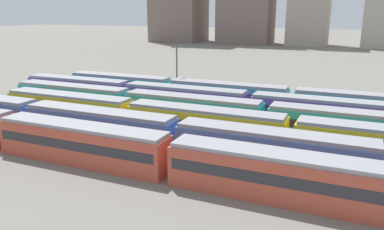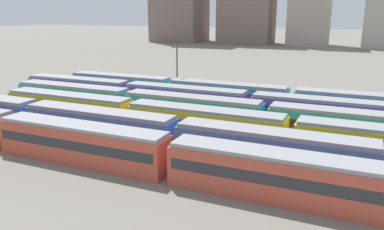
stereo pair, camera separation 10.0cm
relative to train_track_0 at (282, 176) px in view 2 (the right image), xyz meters
name	(u,v)px [view 2 (the right image)]	position (x,y,z in m)	size (l,w,h in m)	color
ground_plane	(89,118)	(-28.39, 13.00, -1.90)	(600.00, 600.00, 0.00)	slate
train_track_0	(282,176)	(0.00, 0.00, 0.00)	(93.60, 3.06, 3.75)	#BC4C38
train_track_2	(291,135)	(-1.09, 10.40, 0.00)	(74.70, 3.06, 3.75)	yellow
train_track_3	(353,128)	(4.58, 15.60, 0.00)	(93.60, 3.06, 3.75)	teal
train_track_5	(365,107)	(5.79, 26.00, 0.00)	(93.60, 3.06, 3.75)	teal
catenary_pole_1	(177,68)	(-22.79, 28.99, 3.17)	(0.24, 3.20, 9.08)	#4C4C51
distant_building_2	(311,2)	(-16.50, 143.75, 16.03)	(16.06, 17.26, 35.87)	#A89989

